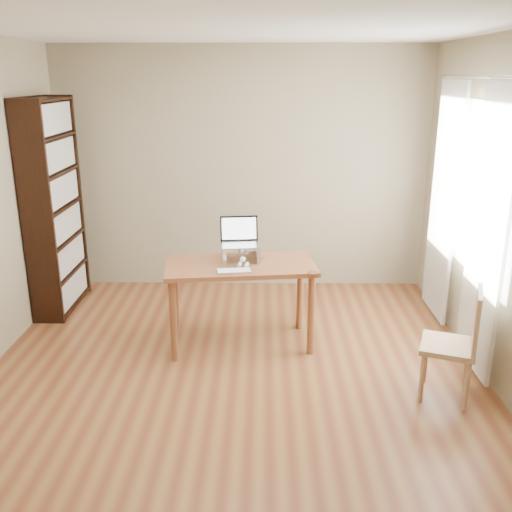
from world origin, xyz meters
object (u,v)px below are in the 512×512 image
at_px(bookshelf, 54,207).
at_px(laptop, 241,238).
at_px(desk, 240,276).
at_px(cat, 245,252).
at_px(chair, 458,340).
at_px(keyboard, 234,271).

relative_size(bookshelf, laptop, 5.93).
bearing_deg(desk, laptop, 83.06).
bearing_deg(laptop, desk, -96.94).
height_order(cat, chair, cat).
xyz_separation_m(desk, chair, (1.61, -0.85, -0.18)).
xyz_separation_m(laptop, cat, (0.04, -0.03, -0.12)).
relative_size(cat, chair, 0.57).
distance_m(laptop, keyboard, 0.40).
height_order(bookshelf, laptop, bookshelf).
bearing_deg(laptop, cat, -41.49).
distance_m(bookshelf, chair, 3.91).
bearing_deg(keyboard, desk, 71.28).
bearing_deg(desk, keyboard, -107.57).
xyz_separation_m(cat, chair, (1.58, -0.96, -0.36)).
relative_size(laptop, chair, 0.41).
xyz_separation_m(desk, laptop, (0.00, 0.14, 0.30)).
height_order(desk, chair, chair).
bearing_deg(cat, desk, -106.02).
bearing_deg(keyboard, laptop, 75.33).
bearing_deg(keyboard, bookshelf, 141.79).
relative_size(bookshelf, desk, 1.57).
relative_size(desk, cat, 2.74).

